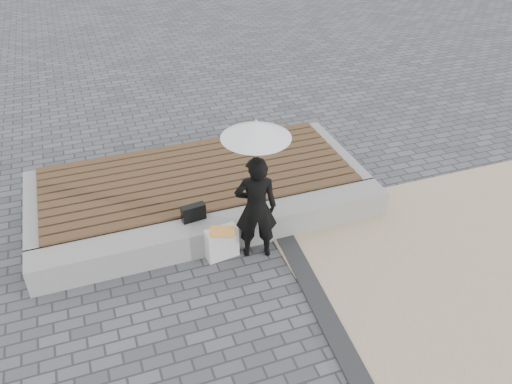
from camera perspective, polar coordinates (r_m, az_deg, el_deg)
The scene contains 10 objects.
ground at distance 6.35m, azimuth 0.47°, elevation -14.17°, with size 80.00×80.00×0.00m, color #535358.
edging_band at distance 6.27m, azimuth 8.82°, elevation -15.37°, with size 0.25×5.20×0.04m, color #28282A.
seating_ledge at distance 7.33m, azimuth -3.87°, elevation -4.25°, with size 5.00×0.45×0.40m, color #979792.
timber_platform at distance 8.27m, azimuth -6.26°, elevation 0.63°, with size 5.00×2.00×0.40m, color gray.
timber_decking at distance 8.15m, azimuth -6.36°, elevation 1.92°, with size 4.60×2.00×0.04m, color brown, non-canonical shape.
woman at distance 6.81m, azimuth 0.00°, elevation -1.72°, with size 0.55×0.36×1.51m, color black.
parasol at distance 6.22m, azimuth 0.00°, elevation 6.69°, with size 0.84×0.84×1.08m.
handbag at distance 7.18m, azimuth -6.72°, elevation -2.21°, with size 0.32×0.11×0.23m, color black.
canvas_tote at distance 7.10m, azimuth -3.69°, elevation -5.47°, with size 0.43×0.18×0.45m, color beige.
magazine at distance 6.91m, azimuth -3.64°, elevation -4.24°, with size 0.32×0.24×0.01m, color red.
Camera 1 is at (-1.48, -3.95, 4.75)m, focal length 37.36 mm.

